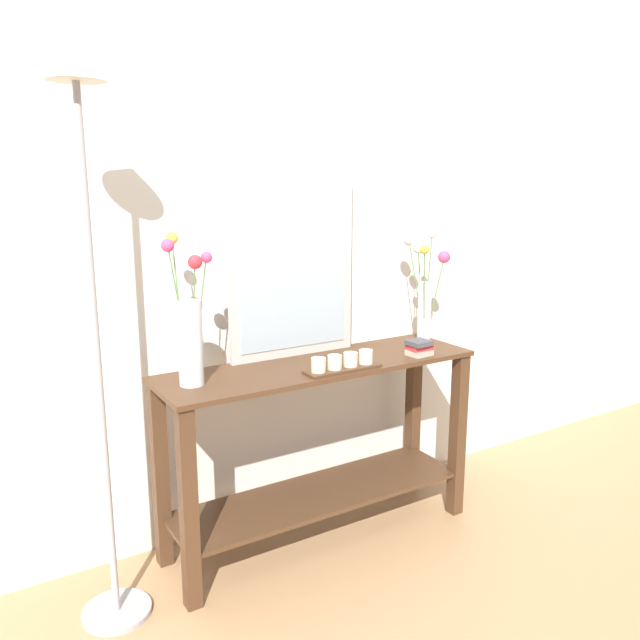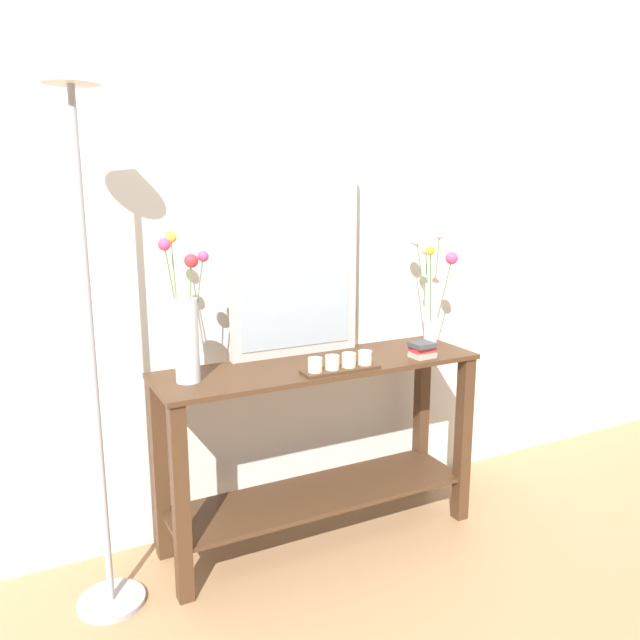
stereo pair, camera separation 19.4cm
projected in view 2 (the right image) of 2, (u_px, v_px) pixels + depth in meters
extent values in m
cube|color=#A87F56|center=(320.00, 537.00, 2.74)|extent=(7.00, 6.00, 0.02)
cube|color=silver|center=(287.00, 217.00, 2.72)|extent=(6.40, 0.08, 2.70)
cube|color=#472D1C|center=(320.00, 366.00, 2.57)|extent=(1.35, 0.39, 0.02)
cube|color=#472D1C|center=(320.00, 494.00, 2.70)|extent=(1.29, 0.35, 0.02)
cube|color=#472D1C|center=(181.00, 505.00, 2.24)|extent=(0.06, 0.06, 0.76)
cube|color=#472D1C|center=(463.00, 440.00, 2.81)|extent=(0.06, 0.06, 0.76)
cube|color=#472D1C|center=(160.00, 470.00, 2.51)|extent=(0.06, 0.06, 0.76)
cube|color=#472D1C|center=(421.00, 417.00, 3.08)|extent=(0.06, 0.06, 0.76)
cube|color=#B7B2AD|center=(295.00, 259.00, 2.61)|extent=(0.57, 0.03, 0.82)
cube|color=#9EADB7|center=(296.00, 259.00, 2.60)|extent=(0.49, 0.00, 0.74)
cylinder|color=silver|center=(187.00, 341.00, 2.30)|extent=(0.09, 0.09, 0.31)
cylinder|color=#4C753D|center=(190.00, 320.00, 2.28)|extent=(0.03, 0.01, 0.43)
sphere|color=red|center=(191.00, 261.00, 2.24)|extent=(0.05, 0.05, 0.05)
cylinder|color=#4C753D|center=(177.00, 307.00, 2.32)|extent=(0.01, 0.09, 0.51)
sphere|color=yellow|center=(171.00, 237.00, 2.30)|extent=(0.04, 0.04, 0.04)
cylinder|color=#4C753D|center=(177.00, 312.00, 2.27)|extent=(0.07, 0.02, 0.49)
sphere|color=#EA4275|center=(164.00, 244.00, 2.21)|extent=(0.05, 0.05, 0.05)
cylinder|color=#4C753D|center=(196.00, 318.00, 2.29)|extent=(0.08, 0.02, 0.44)
sphere|color=#EA4275|center=(203.00, 256.00, 2.27)|extent=(0.04, 0.04, 0.04)
cylinder|color=silver|center=(431.00, 315.00, 2.83)|extent=(0.06, 0.06, 0.28)
cylinder|color=#4C753D|center=(430.00, 297.00, 2.77)|extent=(0.05, 0.04, 0.42)
sphere|color=yellow|center=(430.00, 250.00, 2.70)|extent=(0.04, 0.04, 0.04)
cylinder|color=#4C753D|center=(428.00, 295.00, 2.84)|extent=(0.01, 0.05, 0.41)
sphere|color=silver|center=(426.00, 249.00, 2.82)|extent=(0.05, 0.05, 0.05)
cylinder|color=#4C753D|center=(424.00, 291.00, 2.84)|extent=(0.04, 0.09, 0.45)
sphere|color=silver|center=(416.00, 240.00, 2.82)|extent=(0.06, 0.06, 0.06)
cylinder|color=#4C753D|center=(442.00, 300.00, 2.82)|extent=(0.07, 0.04, 0.38)
sphere|color=#EA4275|center=(452.00, 258.00, 2.78)|extent=(0.05, 0.05, 0.05)
cylinder|color=#4C753D|center=(435.00, 289.00, 2.80)|extent=(0.04, 0.01, 0.48)
sphere|color=silver|center=(439.00, 235.00, 2.76)|extent=(0.04, 0.04, 0.04)
cube|color=#472D1C|center=(341.00, 369.00, 2.46)|extent=(0.32, 0.09, 0.01)
cylinder|color=beige|center=(315.00, 365.00, 2.41)|extent=(0.06, 0.06, 0.05)
cylinder|color=beige|center=(332.00, 362.00, 2.44)|extent=(0.06, 0.06, 0.05)
cylinder|color=beige|center=(349.00, 360.00, 2.47)|extent=(0.06, 0.06, 0.05)
cylinder|color=beige|center=(365.00, 358.00, 2.51)|extent=(0.06, 0.06, 0.05)
cube|color=#B2A893|center=(422.00, 355.00, 2.66)|extent=(0.10, 0.08, 0.02)
cube|color=#C63338|center=(423.00, 349.00, 2.66)|extent=(0.10, 0.08, 0.02)
cube|color=#424247|center=(422.00, 345.00, 2.64)|extent=(0.10, 0.09, 0.02)
cylinder|color=#9E9EA3|center=(112.00, 601.00, 2.29)|extent=(0.24, 0.24, 0.02)
cylinder|color=#9E9EA3|center=(93.00, 364.00, 2.10)|extent=(0.02, 0.02, 1.77)
cone|color=beige|center=(69.00, 66.00, 1.91)|extent=(0.18, 0.18, 0.10)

